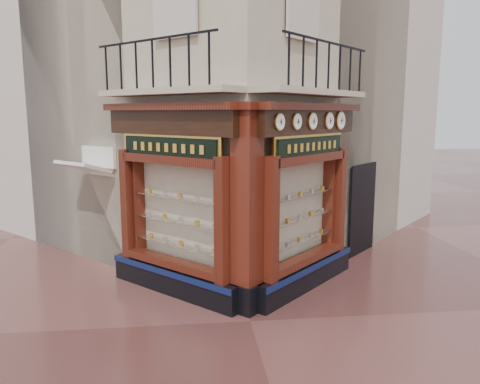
{
  "coord_description": "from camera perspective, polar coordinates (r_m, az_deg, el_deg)",
  "views": [
    {
      "loc": [
        -1.09,
        -8.01,
        3.77
      ],
      "look_at": [
        0.04,
        2.0,
        2.08
      ],
      "focal_mm": 35.0,
      "sensor_mm": 36.0,
      "label": 1
    }
  ],
  "objects": [
    {
      "name": "shopfront_right",
      "position": [
        10.06,
        8.06,
        -0.84
      ],
      "size": [
        2.86,
        2.86,
        3.98
      ],
      "rotation": [
        0.0,
        0.0,
        0.79
      ],
      "color": "black",
      "rests_on": "ground"
    },
    {
      "name": "neighbour_left",
      "position": [
        16.79,
        -11.52,
        15.24
      ],
      "size": [
        11.31,
        11.31,
        11.0
      ],
      "primitive_type": "cube",
      "rotation": [
        0.0,
        0.0,
        0.79
      ],
      "color": "beige",
      "rests_on": "ground"
    },
    {
      "name": "shopfront_left",
      "position": [
        9.75,
        -8.16,
        -1.17
      ],
      "size": [
        2.86,
        2.86,
        3.98
      ],
      "rotation": [
        0.0,
        0.0,
        2.36
      ],
      "color": "black",
      "rests_on": "ground"
    },
    {
      "name": "clock_b",
      "position": [
        9.17,
        6.94,
        8.52
      ],
      "size": [
        0.26,
        0.26,
        0.32
      ],
      "rotation": [
        0.0,
        0.0,
        0.79
      ],
      "color": "gold",
      "rests_on": "ground"
    },
    {
      "name": "neighbour_right",
      "position": [
        17.11,
        5.86,
        15.27
      ],
      "size": [
        11.31,
        11.31,
        11.0
      ],
      "primitive_type": "cube",
      "rotation": [
        0.0,
        0.0,
        0.79
      ],
      "color": "beige",
      "rests_on": "ground"
    },
    {
      "name": "clock_e",
      "position": [
        10.78,
        12.15,
        8.51
      ],
      "size": [
        0.32,
        0.32,
        0.4
      ],
      "rotation": [
        0.0,
        0.0,
        0.79
      ],
      "color": "gold",
      "rests_on": "ground"
    },
    {
      "name": "ground",
      "position": [
        8.92,
        1.25,
        -15.47
      ],
      "size": [
        80.0,
        80.0,
        0.0
      ],
      "primitive_type": "plane",
      "color": "#502925",
      "rests_on": "ground"
    },
    {
      "name": "clock_c",
      "position": [
        9.69,
        8.83,
        8.52
      ],
      "size": [
        0.28,
        0.28,
        0.34
      ],
      "rotation": [
        0.0,
        0.0,
        0.79
      ],
      "color": "gold",
      "rests_on": "ground"
    },
    {
      "name": "corner_pilaster",
      "position": [
        8.77,
        0.86,
        -2.47
      ],
      "size": [
        0.85,
        0.85,
        3.98
      ],
      "rotation": [
        0.0,
        0.0,
        0.79
      ],
      "color": "black",
      "rests_on": "ground"
    },
    {
      "name": "awning",
      "position": [
        12.24,
        -18.0,
        -8.9
      ],
      "size": [
        1.45,
        1.45,
        0.3
      ],
      "primitive_type": null,
      "rotation": [
        0.3,
        0.0,
        2.36
      ],
      "color": "white",
      "rests_on": "ground"
    },
    {
      "name": "signboard_right",
      "position": [
        9.89,
        8.6,
        5.53
      ],
      "size": [
        1.96,
        1.96,
        0.52
      ],
      "rotation": [
        0.0,
        0.0,
        0.79
      ],
      "color": "gold",
      "rests_on": "ground"
    },
    {
      "name": "signboard_left",
      "position": [
        9.56,
        -8.66,
        5.4
      ],
      "size": [
        2.03,
        2.03,
        0.54
      ],
      "rotation": [
        0.0,
        0.0,
        2.36
      ],
      "color": "gold",
      "rests_on": "ground"
    },
    {
      "name": "clock_a",
      "position": [
        8.67,
        4.84,
        8.5
      ],
      "size": [
        0.26,
        0.26,
        0.31
      ],
      "rotation": [
        0.0,
        0.0,
        0.79
      ],
      "color": "gold",
      "rests_on": "ground"
    },
    {
      "name": "main_building",
      "position": [
        14.39,
        -2.1,
        18.42
      ],
      "size": [
        11.31,
        11.31,
        12.0
      ],
      "primitive_type": "cube",
      "rotation": [
        0.0,
        0.0,
        0.79
      ],
      "color": "#C0AE96",
      "rests_on": "ground"
    },
    {
      "name": "balcony",
      "position": [
        9.57,
        0.13,
        12.2
      ],
      "size": [
        5.94,
        2.97,
        1.03
      ],
      "color": "#C0AE96",
      "rests_on": "ground"
    },
    {
      "name": "clock_d",
      "position": [
        10.31,
        10.81,
        8.52
      ],
      "size": [
        0.29,
        0.29,
        0.37
      ],
      "rotation": [
        0.0,
        0.0,
        0.79
      ],
      "color": "gold",
      "rests_on": "ground"
    }
  ]
}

